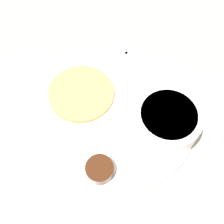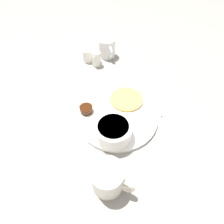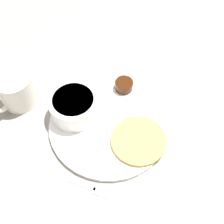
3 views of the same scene
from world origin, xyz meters
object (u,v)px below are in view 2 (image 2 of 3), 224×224
(bowl, at_px, (113,130))
(creamer_pitcher_far, at_px, (88,55))
(coffee_mug, at_px, (108,178))
(plate, at_px, (117,116))
(creamer_pitcher_near, at_px, (96,59))
(fork, at_px, (162,121))
(second_mug, at_px, (107,48))

(bowl, height_order, creamer_pitcher_far, bowl)
(coffee_mug, bearing_deg, creamer_pitcher_far, -105.80)
(plate, bearing_deg, creamer_pitcher_far, -95.66)
(creamer_pitcher_near, xyz_separation_m, fork, (-0.07, 0.42, -0.03))
(plate, xyz_separation_m, bowl, (0.05, 0.07, 0.04))
(plate, xyz_separation_m, fork, (-0.13, 0.09, -0.00))
(bowl, relative_size, second_mug, 1.01)
(creamer_pitcher_near, distance_m, fork, 0.43)
(creamer_pitcher_far, height_order, second_mug, second_mug)
(creamer_pitcher_near, height_order, creamer_pitcher_far, creamer_pitcher_near)
(plate, relative_size, bowl, 2.46)
(coffee_mug, distance_m, creamer_pitcher_far, 0.62)
(bowl, distance_m, coffee_mug, 0.15)
(coffee_mug, relative_size, second_mug, 0.88)
(creamer_pitcher_far, relative_size, second_mug, 0.51)
(creamer_pitcher_far, height_order, fork, creamer_pitcher_far)
(plate, relative_size, coffee_mug, 2.83)
(creamer_pitcher_near, xyz_separation_m, second_mug, (-0.08, -0.05, 0.01))
(creamer_pitcher_near, bearing_deg, creamer_pitcher_far, -65.61)
(creamer_pitcher_far, bearing_deg, plate, 84.34)
(plate, height_order, bowl, bowl)
(coffee_mug, distance_m, second_mug, 0.65)
(second_mug, bearing_deg, fork, 88.95)
(bowl, xyz_separation_m, second_mug, (-0.19, -0.46, 0.00))
(creamer_pitcher_far, bearing_deg, bowl, 79.04)
(plate, height_order, second_mug, second_mug)
(second_mug, bearing_deg, plate, 69.66)
(bowl, relative_size, creamer_pitcher_far, 1.99)
(coffee_mug, bearing_deg, second_mug, -114.81)
(second_mug, bearing_deg, creamer_pitcher_near, 32.24)
(coffee_mug, relative_size, creamer_pitcher_far, 1.73)
(plate, bearing_deg, coffee_mug, 57.49)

